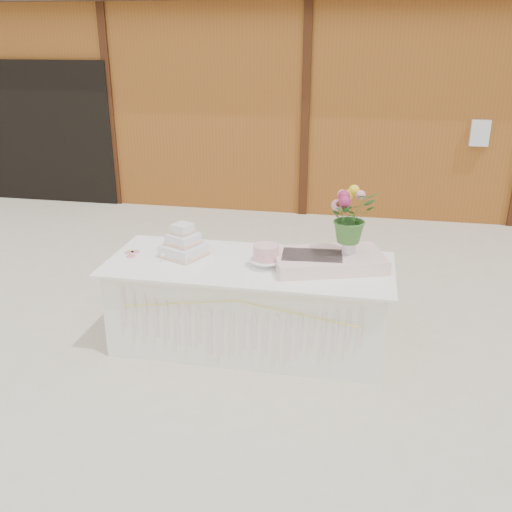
{
  "coord_description": "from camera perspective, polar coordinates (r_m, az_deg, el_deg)",
  "views": [
    {
      "loc": [
        0.91,
        -4.33,
        2.56
      ],
      "look_at": [
        0.0,
        0.3,
        0.72
      ],
      "focal_mm": 40.0,
      "sensor_mm": 36.0,
      "label": 1
    }
  ],
  "objects": [
    {
      "name": "cake_table",
      "position": [
        4.93,
        -0.68,
        -4.88
      ],
      "size": [
        2.4,
        1.0,
        0.77
      ],
      "color": "white",
      "rests_on": "ground"
    },
    {
      "name": "flower_vase",
      "position": [
        4.71,
        9.28,
        1.12
      ],
      "size": [
        0.11,
        0.11,
        0.15
      ],
      "primitive_type": "cylinder",
      "color": "silver",
      "rests_on": "satin_runner"
    },
    {
      "name": "loose_flowers",
      "position": [
        5.16,
        -11.45,
        0.67
      ],
      "size": [
        0.19,
        0.39,
        0.02
      ],
      "primitive_type": null,
      "rotation": [
        0.0,
        0.0,
        -0.08
      ],
      "color": "pink",
      "rests_on": "cake_table"
    },
    {
      "name": "wedding_cake",
      "position": [
        4.93,
        -7.27,
        1.07
      ],
      "size": [
        0.43,
        0.43,
        0.29
      ],
      "rotation": [
        0.0,
        0.0,
        -0.42
      ],
      "color": "white",
      "rests_on": "cake_table"
    },
    {
      "name": "pink_cake_stand",
      "position": [
        4.66,
        1.01,
        0.12
      ],
      "size": [
        0.27,
        0.27,
        0.19
      ],
      "color": "white",
      "rests_on": "cake_table"
    },
    {
      "name": "barn",
      "position": [
        10.4,
        6.23,
        16.32
      ],
      "size": [
        12.6,
        4.6,
        3.3
      ],
      "color": "brown",
      "rests_on": "ground"
    },
    {
      "name": "satin_runner",
      "position": [
        4.72,
        7.25,
        -0.43
      ],
      "size": [
        1.0,
        0.76,
        0.11
      ],
      "primitive_type": "cube",
      "rotation": [
        0.0,
        0.0,
        0.32
      ],
      "color": "beige",
      "rests_on": "cake_table"
    },
    {
      "name": "ground",
      "position": [
        5.11,
        -0.65,
        -8.75
      ],
      "size": [
        80.0,
        80.0,
        0.0
      ],
      "primitive_type": "plane",
      "color": "beige",
      "rests_on": "ground"
    },
    {
      "name": "bouquet",
      "position": [
        4.62,
        9.49,
        4.5
      ],
      "size": [
        0.51,
        0.5,
        0.43
      ],
      "primitive_type": "imported",
      "rotation": [
        0.0,
        0.0,
        0.66
      ],
      "color": "#366729",
      "rests_on": "flower_vase"
    }
  ]
}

